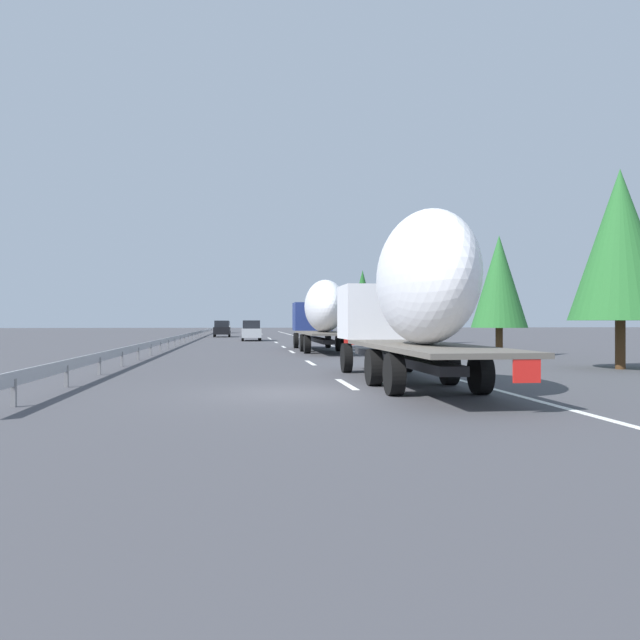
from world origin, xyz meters
The scene contains 23 objects.
ground_plane centered at (40.00, 0.00, 0.00)m, with size 260.00×260.00×0.00m, color #424247.
lane_stripe_0 centered at (2.00, -1.80, 0.00)m, with size 3.20×0.20×0.01m, color white.
lane_stripe_1 centered at (11.59, -1.80, 0.00)m, with size 3.20×0.20×0.01m, color white.
lane_stripe_2 centered at (21.86, -1.80, 0.00)m, with size 3.20×0.20×0.01m, color white.
lane_stripe_3 centered at (29.24, -1.80, 0.00)m, with size 3.20×0.20×0.01m, color white.
lane_stripe_4 centered at (38.89, -1.80, 0.00)m, with size 3.20×0.20×0.01m, color white.
lane_stripe_5 centered at (54.13, -1.80, 0.00)m, with size 3.20×0.20×0.01m, color white.
lane_stripe_6 centered at (50.10, -1.80, 0.00)m, with size 3.20×0.20×0.01m, color white.
lane_stripe_7 centered at (76.14, -1.80, 0.00)m, with size 3.20×0.20×0.01m, color white.
edge_line_right centered at (45.00, -5.50, 0.00)m, with size 110.00×0.20×0.01m, color white.
truck_lead centered at (21.90, -3.60, 2.42)m, with size 13.67×2.55×4.23m.
truck_trailing centered at (1.45, -3.60, 2.61)m, with size 13.04×2.55×4.75m.
car_black_suv centered at (59.16, 3.43, 0.96)m, with size 4.21×1.92×1.92m.
car_silver_hatch centered at (44.14, 0.27, 0.96)m, with size 4.74×1.82×1.92m.
car_white_van centered at (86.12, 3.82, 0.95)m, with size 4.37×1.87×1.88m.
road_sign centered at (40.92, -6.70, 2.20)m, with size 0.10×0.90×3.18m.
tree_0 centered at (24.51, -11.74, 4.38)m, with size 2.86×2.86×7.13m.
tree_1 centered at (6.47, -13.11, 4.74)m, with size 3.83×3.83×7.64m.
tree_2 centered at (14.73, -11.77, 3.83)m, with size 2.81×2.81×6.19m.
tree_3 centered at (50.24, -11.59, 4.35)m, with size 2.95×2.95×7.27m.
tree_4 centered at (33.89, -12.59, 4.09)m, with size 2.63×2.63×6.83m.
tree_5 centered at (33.91, -12.90, 4.73)m, with size 2.87×2.87×7.68m.
guardrail_median centered at (43.00, 6.00, 0.58)m, with size 94.00×0.10×0.76m.
Camera 1 is at (-16.11, 1.22, 1.81)m, focal length 35.71 mm.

